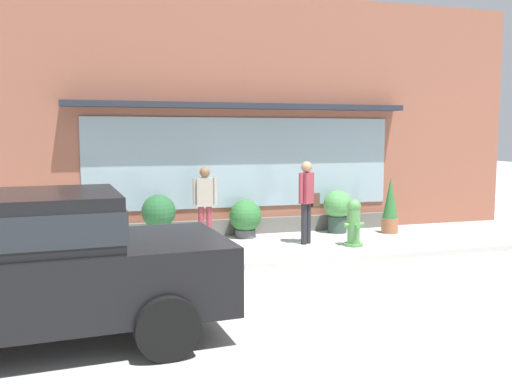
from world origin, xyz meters
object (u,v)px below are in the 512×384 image
pedestrian_passerby (205,199)px  potted_plant_doorstep (338,208)px  potted_plant_corner_tall (245,217)px  potted_plant_by_entrance (73,230)px  potted_plant_trailing_edge (159,216)px  fire_hydrant (354,223)px  potted_plant_window_right (390,206)px  pedestrian_with_handbag (307,196)px  parked_car_black (16,261)px

pedestrian_passerby → potted_plant_doorstep: (3.21, 0.40, -0.38)m
potted_plant_corner_tall → potted_plant_by_entrance: 3.63m
pedestrian_passerby → potted_plant_trailing_edge: size_ratio=1.53×
fire_hydrant → potted_plant_doorstep: size_ratio=0.98×
pedestrian_passerby → potted_plant_window_right: pedestrian_passerby is taller
pedestrian_with_handbag → potted_plant_corner_tall: pedestrian_with_handbag is taller
fire_hydrant → pedestrian_with_handbag: 1.10m
fire_hydrant → potted_plant_doorstep: potted_plant_doorstep is taller
fire_hydrant → potted_plant_doorstep: (0.34, 1.50, 0.08)m
pedestrian_with_handbag → parked_car_black: (-5.05, -4.29, -0.06)m
fire_hydrant → potted_plant_by_entrance: (-5.50, 1.23, -0.09)m
pedestrian_with_handbag → pedestrian_passerby: (-2.04, 0.61, -0.06)m
potted_plant_corner_tall → potted_plant_doorstep: (2.22, -0.01, 0.12)m
parked_car_black → potted_plant_trailing_edge: 5.48m
parked_car_black → potted_plant_doorstep: (6.23, 5.30, -0.38)m
fire_hydrant → potted_plant_window_right: (1.48, 1.09, 0.14)m
parked_car_black → potted_plant_by_entrance: bearing=81.9°
pedestrian_with_handbag → potted_plant_by_entrance: (-4.66, 0.74, -0.61)m
fire_hydrant → potted_plant_window_right: 1.84m
pedestrian_passerby → potted_plant_by_entrance: size_ratio=2.14×
pedestrian_passerby → potted_plant_window_right: 4.36m
potted_plant_corner_tall → potted_plant_trailing_edge: potted_plant_trailing_edge is taller
parked_car_black → potted_plant_doorstep: bearing=36.7°
fire_hydrant → parked_car_black: bearing=-147.2°
parked_car_black → potted_plant_doorstep: 8.19m
pedestrian_passerby → parked_car_black: 5.76m
potted_plant_corner_tall → potted_plant_window_right: bearing=-7.2°
potted_plant_window_right → potted_plant_by_entrance: size_ratio=1.73×
fire_hydrant → potted_plant_doorstep: 1.54m
pedestrian_with_handbag → potted_plant_doorstep: pedestrian_with_handbag is taller
fire_hydrant → pedestrian_passerby: 3.11m
fire_hydrant → parked_car_black: parked_car_black is taller
pedestrian_with_handbag → potted_plant_by_entrance: 4.76m
potted_plant_doorstep → potted_plant_trailing_edge: 4.16m
potted_plant_corner_tall → potted_plant_window_right: 3.39m
fire_hydrant → potted_plant_trailing_edge: bearing=161.7°
potted_plant_by_entrance → pedestrian_passerby: bearing=-2.8°
parked_car_black → potted_plant_corner_tall: size_ratio=5.28×
fire_hydrant → potted_plant_corner_tall: 2.42m
fire_hydrant → parked_car_black: 7.03m
parked_car_black → potted_plant_doorstep: parked_car_black is taller
potted_plant_by_entrance → pedestrian_with_handbag: bearing=-9.0°
potted_plant_doorstep → potted_plant_trailing_edge: bearing=-176.7°
pedestrian_passerby → potted_plant_corner_tall: (0.99, 0.42, -0.49)m
parked_car_black → potted_plant_window_right: bearing=29.9°
fire_hydrant → potted_plant_trailing_edge: size_ratio=0.92×
potted_plant_doorstep → pedestrian_with_handbag: bearing=-139.3°
pedestrian_with_handbag → potted_plant_by_entrance: pedestrian_with_handbag is taller
fire_hydrant → potted_plant_trailing_edge: (-3.81, 1.26, 0.12)m
pedestrian_passerby → parked_car_black: size_ratio=0.36×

